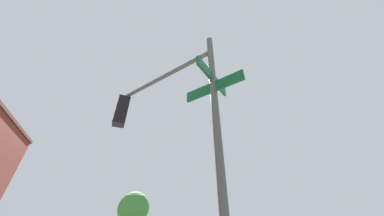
{
  "coord_description": "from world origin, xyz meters",
  "views": [
    {
      "loc": [
        -8.96,
        -5.48,
        1.75
      ],
      "look_at": [
        -7.22,
        -6.21,
        3.01
      ],
      "focal_mm": 16.95,
      "sensor_mm": 36.0,
      "label": 1
    }
  ],
  "objects": [
    {
      "name": "traffic_signal_near",
      "position": [
        -5.85,
        -6.07,
        3.61
      ],
      "size": [
        2.89,
        2.02,
        5.09
      ],
      "color": "#474C47",
      "rests_on": "ground_plane"
    },
    {
      "name": "street_tree",
      "position": [
        8.99,
        -7.67,
        3.19
      ],
      "size": [
        2.58,
        2.58,
        4.49
      ],
      "color": "#4C331E",
      "rests_on": "ground_plane"
    }
  ]
}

